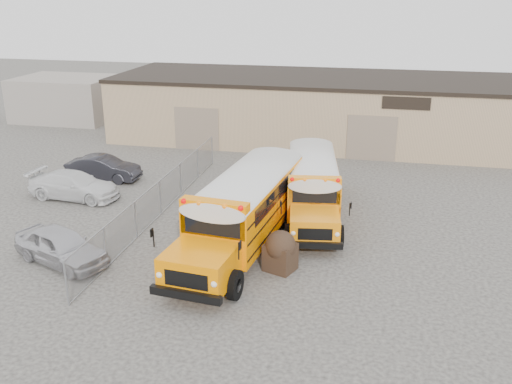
% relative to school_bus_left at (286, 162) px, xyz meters
% --- Properties ---
extents(ground, '(120.00, 120.00, 0.00)m').
position_rel_school_bus_left_xyz_m(ground, '(0.37, -7.25, -1.89)').
color(ground, '#302E2C').
rests_on(ground, ground).
extents(warehouse, '(30.20, 10.20, 4.67)m').
position_rel_school_bus_left_xyz_m(warehouse, '(0.37, 12.74, 0.48)').
color(warehouse, '#8C7156').
rests_on(warehouse, ground).
extents(chainlink_fence, '(0.07, 18.07, 1.81)m').
position_rel_school_bus_left_xyz_m(chainlink_fence, '(-5.63, -4.25, -0.99)').
color(chainlink_fence, gray).
rests_on(chainlink_fence, ground).
extents(distant_building_left, '(8.00, 6.00, 3.60)m').
position_rel_school_bus_left_xyz_m(distant_building_left, '(-21.63, 14.75, -0.09)').
color(distant_building_left, gray).
rests_on(distant_building_left, ground).
extents(school_bus_left, '(4.03, 11.40, 3.27)m').
position_rel_school_bus_left_xyz_m(school_bus_left, '(0.00, 0.00, 0.00)').
color(school_bus_left, '#FF8300').
rests_on(school_bus_left, ground).
extents(school_bus_right, '(3.83, 10.06, 2.87)m').
position_rel_school_bus_left_xyz_m(school_bus_right, '(0.86, 3.59, -0.23)').
color(school_bus_right, orange).
rests_on(school_bus_right, ground).
extents(tarp_bundle, '(1.42, 1.36, 1.70)m').
position_rel_school_bus_left_xyz_m(tarp_bundle, '(1.32, -8.86, -1.02)').
color(tarp_bundle, black).
rests_on(tarp_bundle, ground).
extents(car_silver, '(4.81, 3.33, 1.52)m').
position_rel_school_bus_left_xyz_m(car_silver, '(-7.64, -10.22, -1.13)').
color(car_silver, silver).
rests_on(car_silver, ground).
extents(car_white, '(5.14, 2.36, 1.46)m').
position_rel_school_bus_left_xyz_m(car_white, '(-11.08, -3.05, -1.16)').
color(car_white, silver).
rests_on(car_white, ground).
extents(car_dark, '(4.37, 1.52, 1.44)m').
position_rel_school_bus_left_xyz_m(car_dark, '(-10.98, 0.18, -1.17)').
color(car_dark, black).
rests_on(car_dark, ground).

